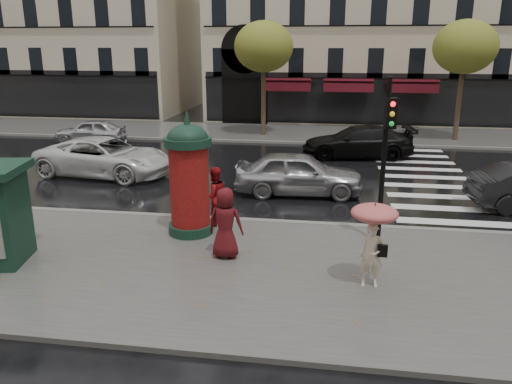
% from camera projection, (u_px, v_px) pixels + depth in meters
% --- Properties ---
extents(ground, '(160.00, 160.00, 0.00)m').
position_uv_depth(ground, '(244.00, 264.00, 12.67)').
color(ground, black).
rests_on(ground, ground).
extents(near_sidewalk, '(90.00, 7.00, 0.12)m').
position_uv_depth(near_sidewalk, '(240.00, 270.00, 12.18)').
color(near_sidewalk, '#474744').
rests_on(near_sidewalk, ground).
extents(far_sidewalk, '(90.00, 6.00, 0.12)m').
position_uv_depth(far_sidewalk, '(298.00, 133.00, 30.64)').
color(far_sidewalk, '#474744').
rests_on(far_sidewalk, ground).
extents(near_kerb, '(90.00, 0.25, 0.14)m').
position_uv_depth(near_kerb, '(261.00, 221.00, 15.49)').
color(near_kerb, slate).
rests_on(near_kerb, ground).
extents(far_kerb, '(90.00, 0.25, 0.14)m').
position_uv_depth(far_kerb, '(294.00, 143.00, 27.80)').
color(far_kerb, slate).
rests_on(far_kerb, ground).
extents(zebra_crossing, '(3.60, 11.75, 0.01)m').
position_uv_depth(zebra_crossing, '(425.00, 177.00, 20.89)').
color(zebra_crossing, silver).
rests_on(zebra_crossing, ground).
extents(tree_far_left, '(3.40, 3.40, 6.64)m').
position_uv_depth(tree_far_left, '(264.00, 47.00, 28.52)').
color(tree_far_left, '#38281C').
rests_on(tree_far_left, ground).
extents(tree_far_right, '(3.40, 3.40, 6.64)m').
position_uv_depth(tree_far_right, '(465.00, 47.00, 26.93)').
color(tree_far_right, '#38281C').
rests_on(tree_far_right, ground).
extents(woman_umbrella, '(1.03, 1.03, 1.98)m').
position_uv_depth(woman_umbrella, '(373.00, 232.00, 10.91)').
color(woman_umbrella, beige).
rests_on(woman_umbrella, near_sidewalk).
extents(woman_red, '(1.10, 1.06, 1.79)m').
position_uv_depth(woman_red, '(214.00, 196.00, 14.84)').
color(woman_red, maroon).
rests_on(woman_red, near_sidewalk).
extents(man_burgundy, '(0.92, 0.62, 1.83)m').
position_uv_depth(man_burgundy, '(225.00, 223.00, 12.57)').
color(man_burgundy, '#501014').
rests_on(man_burgundy, near_sidewalk).
extents(morris_column, '(1.32, 1.32, 3.56)m').
position_uv_depth(morris_column, '(189.00, 175.00, 13.98)').
color(morris_column, '#122F22').
rests_on(morris_column, near_sidewalk).
extents(traffic_light, '(0.32, 0.44, 4.45)m').
position_uv_depth(traffic_light, '(386.00, 146.00, 12.98)').
color(traffic_light, black).
rests_on(traffic_light, near_sidewalk).
extents(car_silver, '(4.79, 2.15, 1.60)m').
position_uv_depth(car_silver, '(299.00, 173.00, 18.33)').
color(car_silver, '#AAAAAF').
rests_on(car_silver, ground).
extents(car_white, '(6.04, 3.39, 1.59)m').
position_uv_depth(car_white, '(105.00, 157.00, 20.96)').
color(car_white, silver).
rests_on(car_white, ground).
extents(car_black, '(5.53, 2.73, 1.55)m').
position_uv_depth(car_black, '(357.00, 142.00, 24.31)').
color(car_black, black).
rests_on(car_black, ground).
extents(car_far_silver, '(4.03, 1.94, 1.33)m').
position_uv_depth(car_far_silver, '(91.00, 131.00, 27.93)').
color(car_far_silver, '#BBBBC0').
rests_on(car_far_silver, ground).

